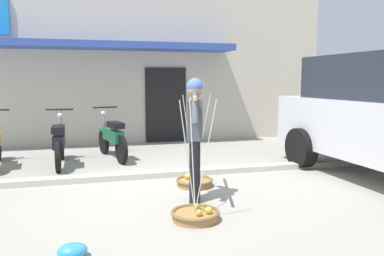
% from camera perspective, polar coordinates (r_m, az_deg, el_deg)
% --- Properties ---
extents(ground_plane, '(90.00, 90.00, 0.00)m').
position_cam_1_polar(ground_plane, '(6.14, -2.88, -8.72)').
color(ground_plane, '#9E998C').
extents(sidewalk_curb, '(20.00, 0.24, 0.10)m').
position_cam_1_polar(sidewalk_curb, '(6.79, -4.14, -6.75)').
color(sidewalk_curb, '#BAB4A5').
rests_on(sidewalk_curb, ground).
extents(fruit_vendor, '(0.43, 1.46, 1.70)m').
position_cam_1_polar(fruit_vendor, '(5.26, 0.42, -0.49)').
color(fruit_vendor, black).
rests_on(fruit_vendor, ground).
extents(fruit_basket_left_side, '(0.59, 0.59, 1.45)m').
position_cam_1_polar(fruit_basket_left_side, '(4.74, 0.51, -12.57)').
color(fruit_basket_left_side, '#9E7542').
rests_on(fruit_basket_left_side, ground).
extents(fruit_basket_right_side, '(0.59, 0.59, 1.45)m').
position_cam_1_polar(fruit_basket_right_side, '(6.18, 0.34, -7.86)').
color(fruit_basket_right_side, '#9E7542').
rests_on(fruit_basket_right_side, ground).
extents(motorcycle_second_in_row, '(0.54, 1.82, 1.09)m').
position_cam_1_polar(motorcycle_second_in_row, '(7.99, -18.96, -2.06)').
color(motorcycle_second_in_row, black).
rests_on(motorcycle_second_in_row, ground).
extents(motorcycle_third_in_row, '(0.62, 1.79, 1.09)m').
position_cam_1_polar(motorcycle_third_in_row, '(8.39, -11.66, -1.41)').
color(motorcycle_third_in_row, black).
rests_on(motorcycle_third_in_row, ground).
extents(storefront_building, '(13.00, 6.00, 4.20)m').
position_cam_1_polar(storefront_building, '(12.76, -14.90, 8.79)').
color(storefront_building, beige).
rests_on(storefront_building, ground).
extents(plastic_litter_bag, '(0.28, 0.22, 0.14)m').
position_cam_1_polar(plastic_litter_bag, '(3.99, -17.23, -16.90)').
color(plastic_litter_bag, '#3393D1').
rests_on(plastic_litter_bag, ground).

